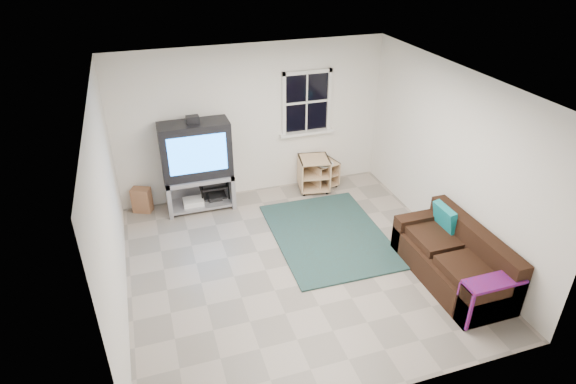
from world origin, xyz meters
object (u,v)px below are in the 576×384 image
object	(u,v)px
av_rack	(213,179)
sofa	(455,261)
side_table_left	(313,172)
tv_unit	(197,159)
side_table_right	(323,171)

from	to	relation	value
av_rack	sofa	bearing A→B (deg)	-48.59
side_table_left	sofa	bearing A→B (deg)	-73.24
av_rack	sofa	xyz separation A→B (m)	(2.68, -3.04, -0.14)
tv_unit	side_table_left	xyz separation A→B (m)	(2.04, 0.02, -0.57)
side_table_right	tv_unit	bearing A→B (deg)	-177.91
av_rack	side_table_right	world-z (taller)	av_rack
tv_unit	av_rack	distance (m)	0.53
side_table_left	sofa	world-z (taller)	sofa
sofa	av_rack	bearing A→B (deg)	131.41
tv_unit	side_table_left	size ratio (longest dim) A/B	2.66
sofa	side_table_right	bearing A→B (deg)	102.75
tv_unit	side_table_right	xyz separation A→B (m)	(2.25, 0.08, -0.61)
side_table_left	av_rack	bearing A→B (deg)	177.47
av_rack	side_table_right	size ratio (longest dim) A/B	1.90
side_table_right	sofa	bearing A→B (deg)	-77.25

